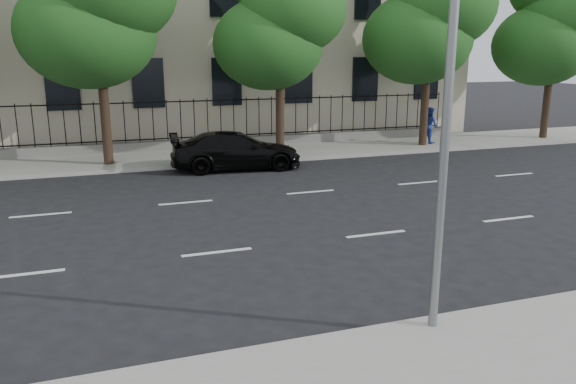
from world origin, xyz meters
name	(u,v)px	position (x,y,z in m)	size (l,w,h in m)	color
ground	(245,297)	(0.00, 0.00, 0.00)	(120.00, 120.00, 0.00)	black
far_sidewalk	(159,159)	(0.00, 14.00, 0.07)	(60.00, 4.00, 0.15)	gray
lane_markings	(199,224)	(0.00, 4.75, 0.01)	(49.60, 4.62, 0.01)	silver
iron_fence	(154,139)	(0.00, 15.70, 0.65)	(30.00, 0.50, 2.20)	slate
tree_d	(279,15)	(5.04, 13.36, 5.84)	(5.34, 4.94, 8.84)	#382619
tree_e	(429,9)	(12.04, 13.36, 6.20)	(5.71, 5.31, 9.46)	#382619
tree_f	(554,20)	(19.04, 13.36, 5.88)	(5.52, 5.12, 9.01)	#382619
black_sedan	(236,151)	(2.61, 11.32, 0.72)	(2.01, 4.95, 1.44)	black
pedestrian_far	(429,125)	(12.56, 13.58, 1.00)	(0.82, 0.64, 1.69)	navy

